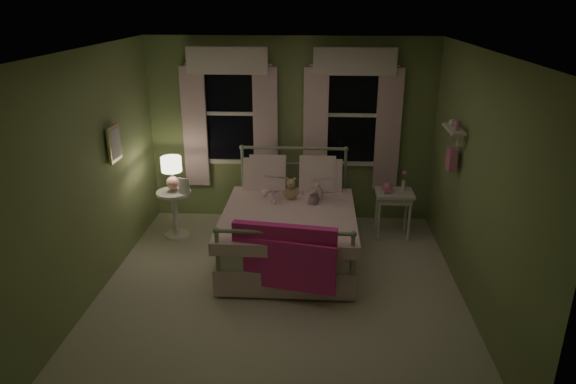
# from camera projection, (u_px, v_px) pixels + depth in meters

# --- Properties ---
(room_shell) EXTENTS (4.20, 4.20, 4.20)m
(room_shell) POSITION_uv_depth(u_px,v_px,m) (280.00, 181.00, 5.28)
(room_shell) COLOR silver
(room_shell) RESTS_ON ground
(bed) EXTENTS (1.58, 2.04, 1.18)m
(bed) POSITION_uv_depth(u_px,v_px,m) (290.00, 228.00, 6.36)
(bed) COLOR white
(bed) RESTS_ON ground
(pink_throw) EXTENTS (1.10, 0.32, 0.71)m
(pink_throw) POSITION_uv_depth(u_px,v_px,m) (284.00, 250.00, 5.33)
(pink_throw) COLOR #E72D8C
(pink_throw) RESTS_ON bed
(child_left) EXTENTS (0.30, 0.24, 0.72)m
(child_left) POSITION_uv_depth(u_px,v_px,m) (270.00, 175.00, 6.58)
(child_left) COLOR #F7D1DD
(child_left) RESTS_ON bed
(child_right) EXTENTS (0.35, 0.28, 0.70)m
(child_right) POSITION_uv_depth(u_px,v_px,m) (313.00, 177.00, 6.55)
(child_right) COLOR #F7D1DD
(child_right) RESTS_ON bed
(book_left) EXTENTS (0.23, 0.18, 0.26)m
(book_left) POSITION_uv_depth(u_px,v_px,m) (268.00, 179.00, 6.33)
(book_left) COLOR beige
(book_left) RESTS_ON child_left
(book_right) EXTENTS (0.22, 0.17, 0.26)m
(book_right) POSITION_uv_depth(u_px,v_px,m) (313.00, 184.00, 6.32)
(book_right) COLOR beige
(book_right) RESTS_ON child_right
(teddy_bear) EXTENTS (0.22, 0.18, 0.30)m
(teddy_bear) POSITION_uv_depth(u_px,v_px,m) (291.00, 190.00, 6.47)
(teddy_bear) COLOR tan
(teddy_bear) RESTS_ON bed
(nightstand_left) EXTENTS (0.46, 0.46, 0.65)m
(nightstand_left) POSITION_uv_depth(u_px,v_px,m) (175.00, 207.00, 6.91)
(nightstand_left) COLOR white
(nightstand_left) RESTS_ON ground
(table_lamp) EXTENTS (0.27, 0.27, 0.45)m
(table_lamp) POSITION_uv_depth(u_px,v_px,m) (172.00, 170.00, 6.72)
(table_lamp) COLOR #E79E89
(table_lamp) RESTS_ON nightstand_left
(book_nightstand) EXTENTS (0.22, 0.26, 0.02)m
(book_nightstand) POSITION_uv_depth(u_px,v_px,m) (179.00, 193.00, 6.75)
(book_nightstand) COLOR beige
(book_nightstand) RESTS_ON nightstand_left
(nightstand_right) EXTENTS (0.50, 0.40, 0.64)m
(nightstand_right) POSITION_uv_depth(u_px,v_px,m) (394.00, 199.00, 6.85)
(nightstand_right) COLOR white
(nightstand_right) RESTS_ON ground
(pink_toy) EXTENTS (0.14, 0.19, 0.14)m
(pink_toy) POSITION_uv_depth(u_px,v_px,m) (387.00, 188.00, 6.80)
(pink_toy) COLOR pink
(pink_toy) RESTS_ON nightstand_right
(bud_vase) EXTENTS (0.06, 0.06, 0.28)m
(bud_vase) POSITION_uv_depth(u_px,v_px,m) (404.00, 181.00, 6.81)
(bud_vase) COLOR white
(bud_vase) RESTS_ON nightstand_right
(window_left) EXTENTS (1.34, 0.13, 1.96)m
(window_left) POSITION_uv_depth(u_px,v_px,m) (229.00, 109.00, 7.11)
(window_left) COLOR black
(window_left) RESTS_ON room_shell
(window_right) EXTENTS (1.34, 0.13, 1.96)m
(window_right) POSITION_uv_depth(u_px,v_px,m) (352.00, 110.00, 7.01)
(window_right) COLOR black
(window_right) RESTS_ON room_shell
(wall_shelf) EXTENTS (0.15, 0.50, 0.60)m
(wall_shelf) POSITION_uv_depth(u_px,v_px,m) (453.00, 144.00, 5.75)
(wall_shelf) COLOR white
(wall_shelf) RESTS_ON room_shell
(framed_picture) EXTENTS (0.03, 0.32, 0.42)m
(framed_picture) POSITION_uv_depth(u_px,v_px,m) (114.00, 144.00, 5.88)
(framed_picture) COLOR beige
(framed_picture) RESTS_ON room_shell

